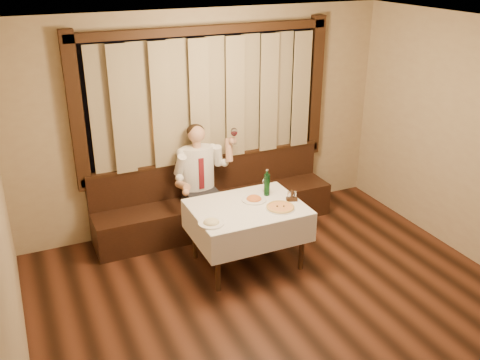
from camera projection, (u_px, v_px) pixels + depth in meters
name	position (u px, v px, depth m)	size (l,w,h in m)	color
room	(279.00, 168.00, 5.17)	(5.01, 6.01, 2.81)	black
banquette	(215.00, 205.00, 7.10)	(3.20, 0.61, 0.94)	black
dining_table	(247.00, 214.00, 6.11)	(1.27, 0.97, 0.76)	black
pizza	(280.00, 207.00, 6.01)	(0.33, 0.33, 0.04)	white
pasta_red	(254.00, 197.00, 6.19)	(0.29, 0.29, 0.10)	white
pasta_cream	(211.00, 221.00, 5.66)	(0.28, 0.28, 0.10)	white
green_bottle	(267.00, 184.00, 6.29)	(0.07, 0.07, 0.33)	#0E4319
table_wine_glass	(265.00, 182.00, 6.39)	(0.06, 0.06, 0.17)	white
cruet_caddy	(292.00, 197.00, 6.18)	(0.14, 0.10, 0.14)	black
seated_man	(200.00, 173.00, 6.74)	(0.81, 0.60, 1.46)	black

